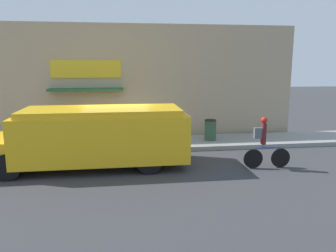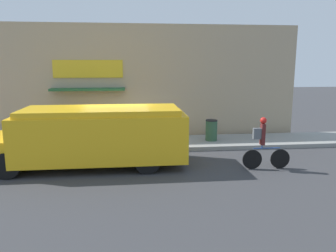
% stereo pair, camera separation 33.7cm
% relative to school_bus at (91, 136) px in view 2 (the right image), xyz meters
% --- Properties ---
extents(ground_plane, '(70.00, 70.00, 0.00)m').
position_rel_school_bus_xyz_m(ground_plane, '(0.78, 1.53, -1.07)').
color(ground_plane, '#38383A').
extents(sidewalk, '(28.00, 2.27, 0.18)m').
position_rel_school_bus_xyz_m(sidewalk, '(0.78, 2.66, -0.98)').
color(sidewalk, gray).
rests_on(sidewalk, ground_plane).
extents(storefront, '(16.74, 0.92, 5.21)m').
position_rel_school_bus_xyz_m(storefront, '(0.75, 4.20, 1.54)').
color(storefront, tan).
rests_on(storefront, ground_plane).
extents(school_bus, '(6.91, 2.66, 2.01)m').
position_rel_school_bus_xyz_m(school_bus, '(0.00, 0.00, 0.00)').
color(school_bus, yellow).
rests_on(school_bus, ground_plane).
extents(cyclist, '(1.61, 0.22, 1.74)m').
position_rel_school_bus_xyz_m(cyclist, '(5.67, -0.87, -0.22)').
color(cyclist, black).
rests_on(cyclist, ground_plane).
extents(trash_bin, '(0.51, 0.51, 0.90)m').
position_rel_school_bus_xyz_m(trash_bin, '(4.77, 2.64, -0.45)').
color(trash_bin, '#2D5138').
rests_on(trash_bin, sidewalk).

